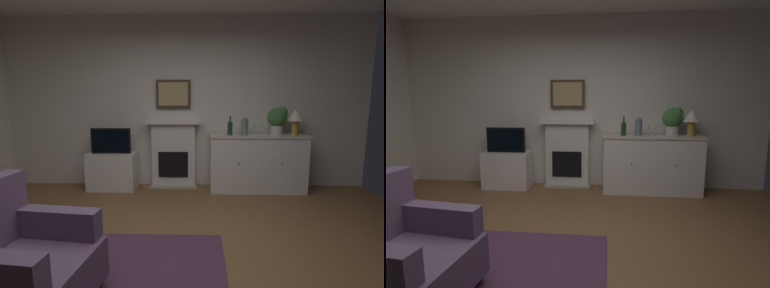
# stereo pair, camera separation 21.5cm
# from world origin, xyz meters

# --- Properties ---
(ground_plane) EXTENTS (5.97, 5.02, 0.10)m
(ground_plane) POSITION_xyz_m (0.00, 0.00, -0.05)
(ground_plane) COLOR brown
(ground_plane) RESTS_ON ground
(wall_rear) EXTENTS (5.97, 0.06, 2.75)m
(wall_rear) POSITION_xyz_m (0.00, 2.48, 1.38)
(wall_rear) COLOR silver
(wall_rear) RESTS_ON ground_plane
(fireplace_unit) EXTENTS (0.87, 0.30, 1.10)m
(fireplace_unit) POSITION_xyz_m (-0.17, 2.35, 0.55)
(fireplace_unit) COLOR white
(fireplace_unit) RESTS_ON ground_plane
(framed_picture) EXTENTS (0.55, 0.04, 0.45)m
(framed_picture) POSITION_xyz_m (-0.17, 2.40, 1.52)
(framed_picture) COLOR #473323
(sideboard_cabinet) EXTENTS (1.50, 0.49, 0.89)m
(sideboard_cabinet) POSITION_xyz_m (1.17, 2.17, 0.45)
(sideboard_cabinet) COLOR white
(sideboard_cabinet) RESTS_ON ground_plane
(table_lamp) EXTENTS (0.26, 0.26, 0.40)m
(table_lamp) POSITION_xyz_m (1.73, 2.17, 1.17)
(table_lamp) COLOR #B79338
(table_lamp) RESTS_ON sideboard_cabinet
(wine_bottle) EXTENTS (0.08, 0.08, 0.29)m
(wine_bottle) POSITION_xyz_m (0.72, 2.14, 1.00)
(wine_bottle) COLOR #193F1E
(wine_bottle) RESTS_ON sideboard_cabinet
(wine_glass_left) EXTENTS (0.07, 0.07, 0.16)m
(wine_glass_left) POSITION_xyz_m (1.09, 2.16, 1.02)
(wine_glass_left) COLOR silver
(wine_glass_left) RESTS_ON sideboard_cabinet
(wine_glass_center) EXTENTS (0.07, 0.07, 0.16)m
(wine_glass_center) POSITION_xyz_m (1.20, 2.14, 1.02)
(wine_glass_center) COLOR silver
(wine_glass_center) RESTS_ON sideboard_cabinet
(vase_decorative) EXTENTS (0.11, 0.11, 0.28)m
(vase_decorative) POSITION_xyz_m (0.94, 2.12, 1.03)
(vase_decorative) COLOR slate
(vase_decorative) RESTS_ON sideboard_cabinet
(tv_cabinet) EXTENTS (0.75, 0.42, 0.59)m
(tv_cabinet) POSITION_xyz_m (-1.15, 2.19, 0.30)
(tv_cabinet) COLOR white
(tv_cabinet) RESTS_ON ground_plane
(tv_set) EXTENTS (0.62, 0.07, 0.40)m
(tv_set) POSITION_xyz_m (-1.15, 2.17, 0.79)
(tv_set) COLOR black
(tv_set) RESTS_ON tv_cabinet
(potted_plant_small) EXTENTS (0.30, 0.30, 0.43)m
(potted_plant_small) POSITION_xyz_m (1.47, 2.22, 1.15)
(potted_plant_small) COLOR beige
(potted_plant_small) RESTS_ON sideboard_cabinet
(armchair) EXTENTS (0.89, 0.85, 0.92)m
(armchair) POSITION_xyz_m (-0.95, -0.55, 0.38)
(armchair) COLOR #604C66
(armchair) RESTS_ON ground_plane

